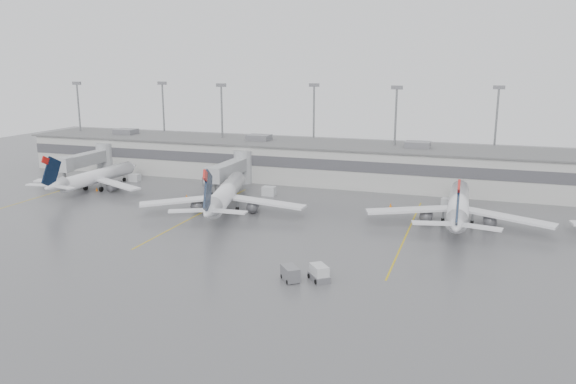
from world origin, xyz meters
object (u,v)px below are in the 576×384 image
(jet_far_left, at_px, (94,177))
(jet_mid_left, at_px, (225,194))
(jet_mid_right, at_px, (458,206))
(baggage_tug, at_px, (319,274))

(jet_far_left, distance_m, jet_mid_left, 33.02)
(jet_mid_left, bearing_deg, jet_mid_right, -7.68)
(jet_far_left, distance_m, baggage_tug, 64.43)
(jet_far_left, xyz_separation_m, baggage_tug, (55.98, -31.83, -2.07))
(jet_far_left, xyz_separation_m, jet_mid_left, (32.23, -7.17, 0.40))
(jet_mid_right, distance_m, baggage_tug, 32.70)
(jet_mid_left, height_order, jet_mid_right, jet_mid_right)
(jet_far_left, distance_m, jet_mid_right, 70.48)
(jet_far_left, xyz_separation_m, jet_mid_right, (70.43, -2.61, 0.41))
(jet_far_left, height_order, baggage_tug, jet_far_left)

